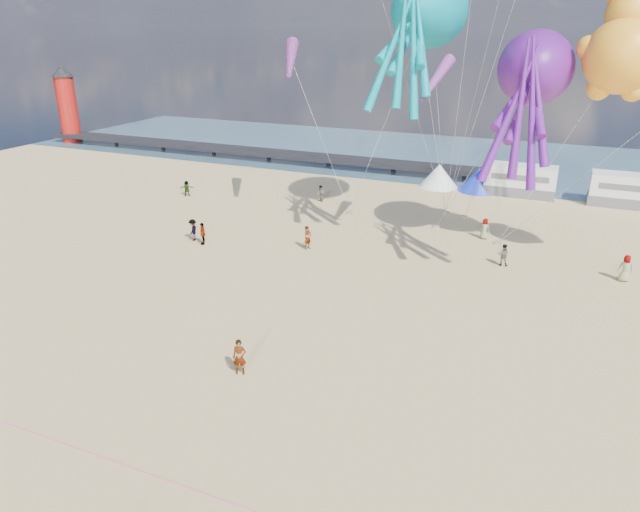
{
  "coord_description": "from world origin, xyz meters",
  "views": [
    {
      "loc": [
        9.49,
        -17.75,
        15.5
      ],
      "look_at": [
        -0.73,
        6.0,
        5.05
      ],
      "focal_mm": 32.0,
      "sensor_mm": 36.0,
      "label": 1
    }
  ],
  "objects_px": {
    "motorhome_1": "(629,191)",
    "beachgoer_6": "(485,229)",
    "sandbag_e": "(445,212)",
    "kite_octopus_purple": "(536,68)",
    "standing_person": "(240,357)",
    "beachgoer_3": "(203,234)",
    "tent_white": "(439,175)",
    "beachgoer_5": "(308,238)",
    "kite_octopus_teal": "(430,10)",
    "beachgoer_1": "(321,194)",
    "beachgoer_0": "(626,268)",
    "sandbag_b": "(437,227)",
    "windsock_left": "(291,58)",
    "tent_blue": "(478,179)",
    "kite_teddy_orange": "(622,56)",
    "sandbag_c": "(498,243)",
    "sandbag_d": "(464,217)",
    "windsock_right": "(436,79)",
    "windsock_mid": "(541,61)",
    "beachgoer_7": "(503,255)",
    "lighthouse": "(68,110)",
    "beachgoer_2": "(193,230)",
    "sandbag_a": "(350,213)",
    "motorhome_0": "(520,180)",
    "beachgoer_4": "(187,188)"
  },
  "relations": [
    {
      "from": "kite_octopus_purple",
      "to": "windsock_mid",
      "type": "height_order",
      "value": "kite_octopus_purple"
    },
    {
      "from": "sandbag_d",
      "to": "tent_blue",
      "type": "bearing_deg",
      "value": 92.16
    },
    {
      "from": "kite_teddy_orange",
      "to": "beachgoer_0",
      "type": "bearing_deg",
      "value": -40.6
    },
    {
      "from": "tent_blue",
      "to": "beachgoer_3",
      "type": "height_order",
      "value": "tent_blue"
    },
    {
      "from": "sandbag_b",
      "to": "windsock_right",
      "type": "relative_size",
      "value": 0.1
    },
    {
      "from": "standing_person",
      "to": "beachgoer_3",
      "type": "relative_size",
      "value": 1.05
    },
    {
      "from": "sandbag_d",
      "to": "beachgoer_7",
      "type": "bearing_deg",
      "value": -65.77
    },
    {
      "from": "motorhome_1",
      "to": "beachgoer_1",
      "type": "relative_size",
      "value": 4.17
    },
    {
      "from": "motorhome_1",
      "to": "beachgoer_6",
      "type": "distance_m",
      "value": 17.76
    },
    {
      "from": "tent_blue",
      "to": "beachgoer_1",
      "type": "relative_size",
      "value": 2.53
    },
    {
      "from": "kite_octopus_teal",
      "to": "standing_person",
      "type": "bearing_deg",
      "value": -99.74
    },
    {
      "from": "tent_blue",
      "to": "beachgoer_3",
      "type": "bearing_deg",
      "value": -125.26
    },
    {
      "from": "beachgoer_4",
      "to": "sandbag_b",
      "type": "distance_m",
      "value": 24.68
    },
    {
      "from": "sandbag_d",
      "to": "windsock_left",
      "type": "bearing_deg",
      "value": -157.84
    },
    {
      "from": "beachgoer_5",
      "to": "beachgoer_6",
      "type": "distance_m",
      "value": 13.96
    },
    {
      "from": "sandbag_e",
      "to": "beachgoer_7",
      "type": "bearing_deg",
      "value": -59.31
    },
    {
      "from": "motorhome_0",
      "to": "beachgoer_2",
      "type": "bearing_deg",
      "value": -133.19
    },
    {
      "from": "kite_teddy_orange",
      "to": "windsock_left",
      "type": "relative_size",
      "value": 1.25
    },
    {
      "from": "tent_blue",
      "to": "windsock_mid",
      "type": "distance_m",
      "value": 21.5
    },
    {
      "from": "motorhome_1",
      "to": "beachgoer_1",
      "type": "height_order",
      "value": "motorhome_1"
    },
    {
      "from": "beachgoer_0",
      "to": "sandbag_d",
      "type": "bearing_deg",
      "value": -39.94
    },
    {
      "from": "kite_octopus_teal",
      "to": "windsock_left",
      "type": "bearing_deg",
      "value": -175.61
    },
    {
      "from": "lighthouse",
      "to": "beachgoer_0",
      "type": "distance_m",
      "value": 73.96
    },
    {
      "from": "sandbag_e",
      "to": "kite_octopus_purple",
      "type": "bearing_deg",
      "value": -50.87
    },
    {
      "from": "beachgoer_0",
      "to": "windsock_left",
      "type": "height_order",
      "value": "windsock_left"
    },
    {
      "from": "kite_octopus_purple",
      "to": "sandbag_a",
      "type": "bearing_deg",
      "value": 157.42
    },
    {
      "from": "beachgoer_6",
      "to": "windsock_left",
      "type": "relative_size",
      "value": 0.28
    },
    {
      "from": "windsock_right",
      "to": "beachgoer_3",
      "type": "bearing_deg",
      "value": -148.06
    },
    {
      "from": "beachgoer_0",
      "to": "sandbag_b",
      "type": "height_order",
      "value": "beachgoer_0"
    },
    {
      "from": "beachgoer_3",
      "to": "beachgoer_6",
      "type": "relative_size",
      "value": 1.03
    },
    {
      "from": "motorhome_1",
      "to": "tent_blue",
      "type": "height_order",
      "value": "motorhome_1"
    },
    {
      "from": "beachgoer_7",
      "to": "sandbag_a",
      "type": "xyz_separation_m",
      "value": [
        -13.89,
        6.77,
        -0.68
      ]
    },
    {
      "from": "beachgoer_6",
      "to": "kite_octopus_purple",
      "type": "height_order",
      "value": "kite_octopus_purple"
    },
    {
      "from": "beachgoer_1",
      "to": "beachgoer_3",
      "type": "height_order",
      "value": "beachgoer_3"
    },
    {
      "from": "standing_person",
      "to": "sandbag_e",
      "type": "distance_m",
      "value": 29.33
    },
    {
      "from": "beachgoer_3",
      "to": "beachgoer_6",
      "type": "height_order",
      "value": "beachgoer_3"
    },
    {
      "from": "tent_white",
      "to": "lighthouse",
      "type": "bearing_deg",
      "value": 175.76
    },
    {
      "from": "beachgoer_3",
      "to": "beachgoer_7",
      "type": "distance_m",
      "value": 22.04
    },
    {
      "from": "standing_person",
      "to": "beachgoer_7",
      "type": "height_order",
      "value": "standing_person"
    },
    {
      "from": "tent_white",
      "to": "kite_teddy_orange",
      "type": "distance_m",
      "value": 25.84
    },
    {
      "from": "tent_white",
      "to": "sandbag_b",
      "type": "distance_m",
      "value": 13.3
    },
    {
      "from": "beachgoer_5",
      "to": "sandbag_d",
      "type": "relative_size",
      "value": 3.57
    },
    {
      "from": "beachgoer_1",
      "to": "beachgoer_7",
      "type": "height_order",
      "value": "beachgoer_1"
    },
    {
      "from": "beachgoer_2",
      "to": "beachgoer_4",
      "type": "bearing_deg",
      "value": -158.55
    },
    {
      "from": "motorhome_1",
      "to": "tent_white",
      "type": "relative_size",
      "value": 1.65
    },
    {
      "from": "tent_blue",
      "to": "kite_octopus_purple",
      "type": "bearing_deg",
      "value": -73.28
    },
    {
      "from": "beachgoer_2",
      "to": "kite_teddy_orange",
      "type": "xyz_separation_m",
      "value": [
        27.81,
        5.62,
        12.97
      ]
    },
    {
      "from": "sandbag_b",
      "to": "windsock_left",
      "type": "bearing_deg",
      "value": -170.32
    },
    {
      "from": "sandbag_c",
      "to": "kite_octopus_purple",
      "type": "xyz_separation_m",
      "value": [
        1.1,
        -1.8,
        12.88
      ]
    },
    {
      "from": "tent_white",
      "to": "beachgoer_5",
      "type": "relative_size",
      "value": 2.24
    }
  ]
}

